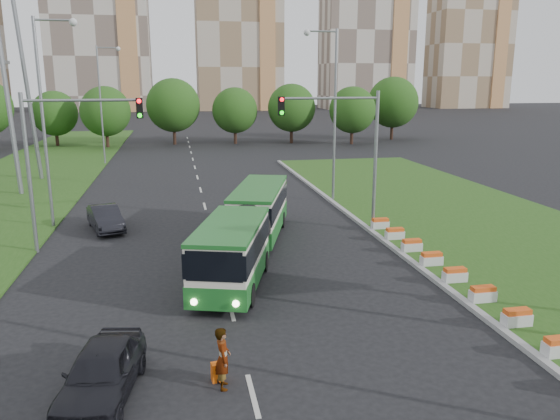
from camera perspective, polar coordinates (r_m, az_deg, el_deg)
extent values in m
plane|color=black|center=(21.78, 2.84, -9.71)|extent=(360.00, 360.00, 0.00)
cube|color=#234D16|center=(33.80, 21.40, -2.08)|extent=(14.00, 60.00, 0.15)
cube|color=gray|center=(30.71, 10.33, -2.83)|extent=(0.30, 60.00, 0.18)
cube|color=#234D16|center=(47.14, -26.89, 1.52)|extent=(12.00, 110.00, 0.10)
cylinder|color=gray|center=(31.84, 9.93, 4.97)|extent=(0.20, 0.20, 8.00)
cylinder|color=gray|center=(30.66, 5.29, 11.56)|extent=(5.50, 0.14, 0.14)
cube|color=black|center=(30.04, 0.13, 10.81)|extent=(0.32, 0.32, 1.00)
cylinder|color=gray|center=(29.70, -24.75, 3.35)|extent=(0.20, 0.20, 8.00)
cylinder|color=gray|center=(28.82, -20.06, 10.71)|extent=(5.50, 0.14, 0.14)
cube|color=black|center=(28.54, -14.46, 10.27)|extent=(0.32, 0.32, 1.00)
cube|color=beige|center=(171.55, -18.52, 18.51)|extent=(28.00, 15.00, 52.00)
cube|color=#B9AA95|center=(171.41, -4.38, 18.80)|extent=(25.00, 15.00, 50.00)
cube|color=beige|center=(180.33, 9.02, 17.93)|extent=(27.00, 15.00, 47.00)
cube|color=#B9AA95|center=(194.52, 19.13, 16.00)|extent=(24.00, 14.00, 40.00)
cube|color=silver|center=(22.72, -2.37, -4.42)|extent=(2.28, 6.28, 2.46)
cube|color=silver|center=(30.43, -4.62, 0.13)|extent=(2.28, 7.65, 2.46)
cylinder|color=black|center=(26.24, -3.56, -2.10)|extent=(2.28, 1.14, 2.28)
cube|color=#1C6223|center=(22.98, -2.35, -6.37)|extent=(2.35, 6.33, 0.86)
cube|color=#1C6223|center=(30.63, -4.59, -1.36)|extent=(2.35, 7.69, 0.86)
cube|color=black|center=(22.60, -2.38, -3.44)|extent=(2.35, 6.33, 0.96)
cube|color=black|center=(30.34, -4.63, 0.88)|extent=(2.35, 7.69, 0.96)
imported|color=black|center=(16.35, -18.14, -15.76)|extent=(2.47, 4.60, 1.49)
imported|color=black|center=(33.49, -17.78, -0.80)|extent=(2.70, 4.57, 1.42)
imported|color=gray|center=(15.98, -5.99, -15.13)|extent=(0.46, 0.68, 1.83)
cube|color=#ED570C|center=(16.62, -6.58, -16.47)|extent=(0.33, 0.28, 0.56)
cylinder|color=black|center=(16.61, -6.52, -17.35)|extent=(0.04, 0.13, 0.13)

